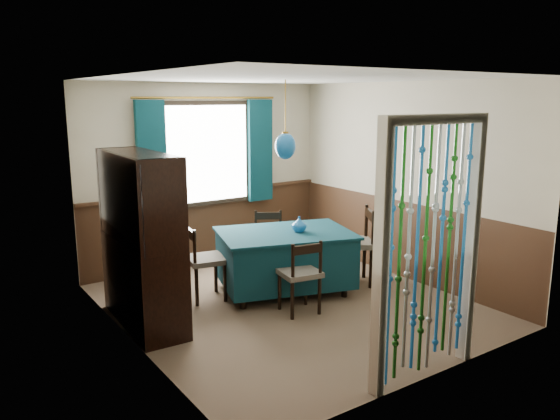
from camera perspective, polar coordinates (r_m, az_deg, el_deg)
floor at (r=6.29m, az=1.01°, el=-9.82°), size 4.00×4.00×0.00m
ceiling at (r=5.85m, az=1.10°, el=13.61°), size 4.00×4.00×0.00m
wall_back at (r=7.64m, az=-7.71°, el=3.65°), size 3.60×0.00×3.60m
wall_front at (r=4.50m, az=16.01°, el=-2.31°), size 3.60×0.00×3.60m
wall_left at (r=5.13m, az=-15.55°, el=-0.60°), size 0.00×4.00×4.00m
wall_right at (r=7.13m, az=12.94°, el=2.89°), size 0.00×4.00×4.00m
wainscot_back at (r=7.76m, az=-7.51°, el=-1.85°), size 3.60×0.00×3.60m
wainscot_front at (r=4.74m, az=15.35°, el=-11.10°), size 3.60×0.00×3.60m
wainscot_left at (r=5.34m, az=-14.96°, el=-8.47°), size 0.00×4.00×4.00m
wainscot_right at (r=7.26m, az=12.59°, el=-2.98°), size 0.00×4.00×4.00m
window at (r=7.56m, az=-7.60°, el=5.86°), size 1.32×0.12×1.42m
doorway at (r=4.59m, az=15.29°, el=-4.59°), size 1.16×0.12×2.18m
dining_table at (r=6.54m, az=0.53°, el=-4.95°), size 1.79×1.48×0.74m
chair_near at (r=5.91m, az=2.17°, el=-6.69°), size 0.46×0.45×0.83m
chair_far at (r=7.20m, az=-1.20°, el=-3.27°), size 0.56×0.55×0.83m
chair_left at (r=6.35m, az=-8.00°, el=-5.22°), size 0.49×0.50×0.88m
chair_right at (r=6.89m, az=7.93°, el=-3.49°), size 0.64×0.65×0.97m
sideboard at (r=5.77m, az=-14.22°, el=-5.73°), size 0.52×1.37×1.78m
pendant_lamp at (r=6.29m, az=0.56°, el=6.72°), size 0.24×0.24×0.89m
vase_table at (r=6.44m, az=2.01°, el=-1.56°), size 0.20×0.20×0.17m
bowl_shelf at (r=5.37m, az=-12.87°, el=-0.06°), size 0.20×0.20×0.05m
vase_sideboard at (r=5.93m, az=-14.74°, el=-1.57°), size 0.21×0.21×0.19m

